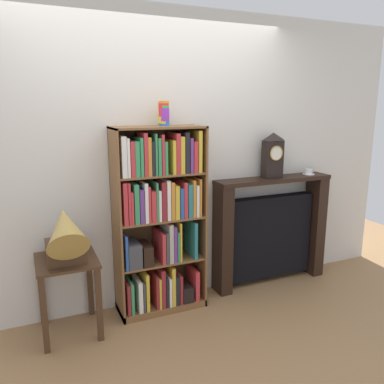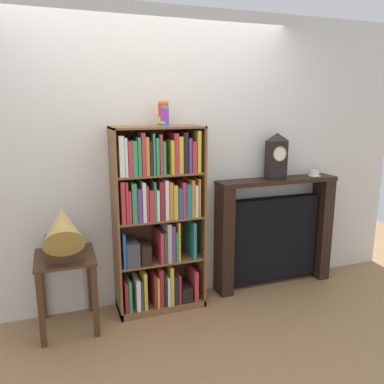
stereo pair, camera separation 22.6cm
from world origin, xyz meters
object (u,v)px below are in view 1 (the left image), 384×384
Objects in this scene: side_table_left at (68,279)px; teacup_with_saucer at (309,172)px; bookshelf at (159,221)px; mantel_clock at (273,155)px; fireplace_mantel at (270,231)px; cup_stack at (164,113)px; gramophone at (65,235)px.

teacup_with_saucer is (2.42, 0.12, 0.66)m from side_table_left.
mantel_clock is at bearing 2.61° from bookshelf.
side_table_left is at bearing -175.03° from bookshelf.
mantel_clock reaches higher than side_table_left.
side_table_left is 2.15m from mantel_clock.
bookshelf is 1.24m from fireplace_mantel.
side_table_left is 4.91× the size of teacup_with_saucer.
cup_stack is 1.53m from side_table_left.
bookshelf reaches higher than fireplace_mantel.
teacup_with_saucer is at bearing 1.96° from bookshelf.
gramophone is 1.25× the size of mantel_clock.
mantel_clock reaches higher than teacup_with_saucer.
fireplace_mantel reaches higher than side_table_left.
side_table_left is 2.00m from fireplace_mantel.
bookshelf is 12.77× the size of teacup_with_saucer.
mantel_clock is at bearing -179.72° from teacup_with_saucer.
fireplace_mantel is at bearing 3.65° from bookshelf.
fireplace_mantel is (1.99, 0.25, -0.31)m from gramophone.
fireplace_mantel is 0.72m from teacup_with_saucer.
cup_stack is 0.46× the size of mantel_clock.
side_table_left is at bearing -176.45° from mantel_clock.
cup_stack is at bearing -179.71° from mantel_clock.
side_table_left is at bearing -177.06° from teacup_with_saucer.
mantel_clock is at bearing -139.30° from fireplace_mantel.
teacup_with_saucer is (0.43, -0.02, 0.58)m from fireplace_mantel.
fireplace_mantel is 9.68× the size of teacup_with_saucer.
cup_stack reaches higher than mantel_clock.
gramophone is at bearing -172.94° from fireplace_mantel.
cup_stack is 1.18m from mantel_clock.
cup_stack is 1.24m from gramophone.
bookshelf reaches higher than mantel_clock.
bookshelf is 0.91m from cup_stack.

